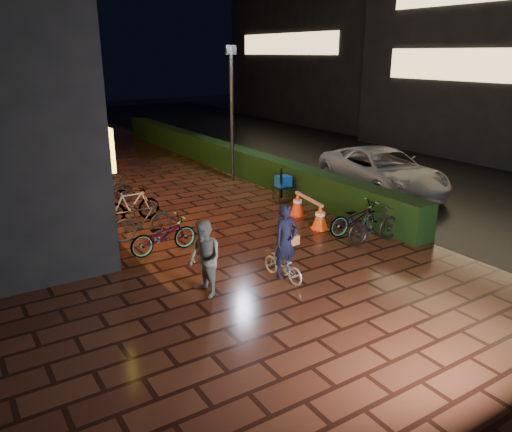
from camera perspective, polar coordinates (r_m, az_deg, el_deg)
ground at (r=12.19m, az=1.43°, el=-3.42°), size 80.00×80.00×0.00m
asphalt_road at (r=21.51m, az=14.01°, el=5.63°), size 11.00×60.00×0.01m
hedge at (r=20.28m, az=-3.51°, el=6.83°), size 0.70×20.00×1.00m
bystander_person at (r=9.56m, az=-5.91°, el=-4.87°), size 0.61×0.76×1.52m
van at (r=17.30m, az=14.24°, el=5.05°), size 3.35×5.51×1.43m
far_buildings at (r=30.35m, az=19.87°, el=20.96°), size 9.08×31.00×14.00m
lamp_post_hedge at (r=18.12m, az=-2.79°, el=12.21°), size 0.45×0.16×4.73m
lamp_post_sf at (r=17.86m, az=-22.55°, el=12.53°), size 0.54×0.15×5.71m
cyclist at (r=10.20m, az=3.26°, el=-4.17°), size 0.62×1.18×1.65m
traffic_barrier at (r=13.85m, az=6.01°, el=0.71°), size 0.67×1.72×0.70m
cart_assembly at (r=15.76m, az=3.11°, el=3.84°), size 0.67×0.63×1.14m
parked_bikes_storefront at (r=14.28m, az=-14.62°, el=1.19°), size 1.80×6.03×0.95m
parked_bikes_hedge at (r=12.85m, az=12.30°, el=-0.55°), size 1.75×1.38×0.95m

